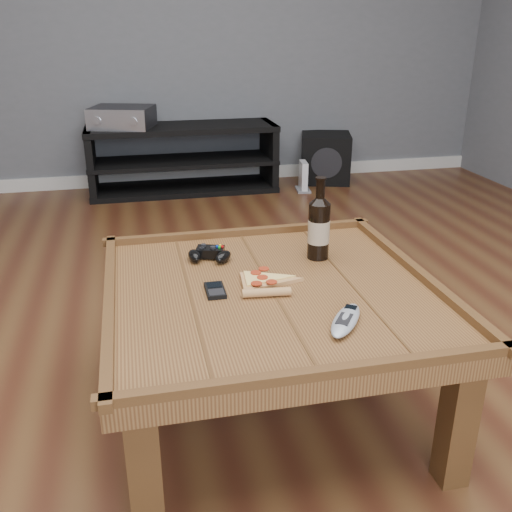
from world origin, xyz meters
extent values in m
plane|color=#432113|center=(0.00, 0.00, 0.00)|extent=(6.00, 6.00, 0.00)
cube|color=#565A5E|center=(0.00, 3.00, 1.35)|extent=(5.00, 0.04, 2.70)
cube|color=silver|center=(0.00, 2.99, 0.05)|extent=(5.00, 0.02, 0.10)
cube|color=#502E16|center=(0.00, 0.00, 0.42)|extent=(1.00, 1.00, 0.06)
cube|color=#472A13|center=(-0.42, -0.42, 0.20)|extent=(0.08, 0.08, 0.39)
cube|color=#472A13|center=(0.42, -0.42, 0.20)|extent=(0.08, 0.08, 0.39)
cube|color=#472A13|center=(-0.42, 0.42, 0.20)|extent=(0.08, 0.08, 0.39)
cube|color=#472A13|center=(0.42, 0.42, 0.20)|extent=(0.08, 0.08, 0.39)
cube|color=#472A13|center=(0.00, 0.48, 0.46)|extent=(1.03, 0.03, 0.03)
cube|color=#472A13|center=(0.00, -0.48, 0.46)|extent=(1.03, 0.03, 0.03)
cube|color=#472A13|center=(0.48, 0.00, 0.46)|extent=(0.03, 1.03, 0.03)
cube|color=#472A13|center=(-0.48, 0.00, 0.46)|extent=(0.03, 1.03, 0.03)
cube|color=black|center=(0.00, 2.75, 0.48)|extent=(1.40, 0.45, 0.04)
cube|color=black|center=(0.00, 2.75, 0.23)|extent=(1.40, 0.45, 0.03)
cube|color=black|center=(0.00, 2.75, 0.02)|extent=(1.40, 0.45, 0.04)
cube|color=black|center=(-0.67, 2.75, 0.25)|extent=(0.05, 0.44, 0.50)
cube|color=black|center=(0.67, 2.75, 0.25)|extent=(0.05, 0.44, 0.50)
cylinder|color=black|center=(0.22, 0.21, 0.55)|extent=(0.07, 0.07, 0.19)
cone|color=black|center=(0.22, 0.21, 0.66)|extent=(0.07, 0.07, 0.03)
cylinder|color=black|center=(0.22, 0.21, 0.70)|extent=(0.03, 0.03, 0.07)
cylinder|color=black|center=(0.22, 0.21, 0.73)|extent=(0.04, 0.04, 0.01)
cylinder|color=tan|center=(0.22, 0.21, 0.55)|extent=(0.07, 0.07, 0.08)
cube|color=black|center=(-0.15, 0.29, 0.47)|extent=(0.11, 0.08, 0.03)
ellipsoid|color=black|center=(-0.20, 0.27, 0.47)|extent=(0.05, 0.08, 0.04)
ellipsoid|color=black|center=(-0.11, 0.24, 0.47)|extent=(0.08, 0.09, 0.04)
cylinder|color=black|center=(-0.17, 0.30, 0.49)|extent=(0.02, 0.02, 0.01)
cylinder|color=black|center=(-0.14, 0.27, 0.49)|extent=(0.02, 0.02, 0.01)
cylinder|color=yellow|center=(-0.11, 0.29, 0.49)|extent=(0.01, 0.01, 0.01)
cylinder|color=red|center=(-0.11, 0.28, 0.49)|extent=(0.01, 0.01, 0.01)
cylinder|color=#0C33CC|center=(-0.12, 0.29, 0.49)|extent=(0.01, 0.01, 0.01)
cylinder|color=#0C9919|center=(-0.12, 0.27, 0.49)|extent=(0.01, 0.01, 0.01)
cylinder|color=tan|center=(-0.03, -0.05, 0.46)|extent=(0.15, 0.04, 0.03)
cylinder|color=#AD3216|center=(-0.05, 0.00, 0.47)|extent=(0.03, 0.03, 0.00)
cylinder|color=#AD3216|center=(0.00, 0.01, 0.47)|extent=(0.03, 0.03, 0.00)
cylinder|color=#AD3216|center=(-0.02, 0.05, 0.47)|extent=(0.03, 0.03, 0.00)
cylinder|color=#AD3216|center=(-0.03, 0.08, 0.47)|extent=(0.03, 0.03, 0.00)
cylinder|color=#AD3216|center=(0.00, 0.11, 0.47)|extent=(0.03, 0.03, 0.00)
cube|color=black|center=(-0.17, 0.01, 0.46)|extent=(0.06, 0.11, 0.01)
cube|color=black|center=(-0.17, 0.04, 0.46)|extent=(0.04, 0.04, 0.00)
cube|color=black|center=(-0.17, -0.01, 0.46)|extent=(0.05, 0.04, 0.00)
ellipsoid|color=#9AA0A7|center=(0.14, -0.26, 0.46)|extent=(0.17, 0.20, 0.03)
cube|color=black|center=(0.17, -0.22, 0.48)|extent=(0.04, 0.04, 0.00)
cube|color=black|center=(0.13, -0.28, 0.48)|extent=(0.07, 0.07, 0.00)
cube|color=black|center=(-0.42, 2.75, 0.57)|extent=(0.50, 0.45, 0.15)
cube|color=#BABDC5|center=(-0.47, 2.59, 0.57)|extent=(0.41, 0.13, 0.15)
cylinder|color=#BABDC5|center=(-0.60, 2.62, 0.57)|extent=(0.06, 0.03, 0.05)
cylinder|color=#BABDC5|center=(-0.35, 2.54, 0.57)|extent=(0.06, 0.03, 0.05)
cube|color=black|center=(1.15, 2.80, 0.19)|extent=(0.47, 0.47, 0.38)
cylinder|color=black|center=(1.10, 2.62, 0.19)|extent=(0.23, 0.08, 0.24)
cube|color=gray|center=(0.89, 2.55, 0.01)|extent=(0.12, 0.19, 0.02)
cube|color=white|center=(0.89, 2.55, 0.12)|extent=(0.07, 0.16, 0.21)
camera|label=1|loc=(-0.39, -1.53, 1.21)|focal=40.00mm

